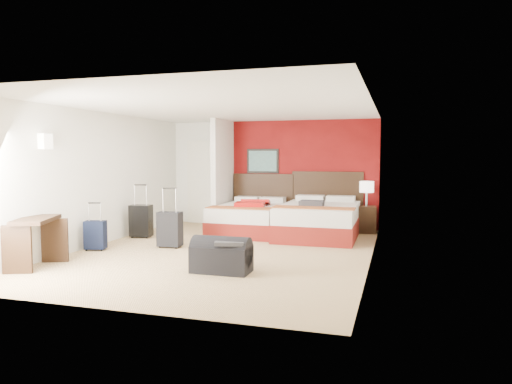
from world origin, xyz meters
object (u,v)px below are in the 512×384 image
at_px(suitcase_charcoal, 170,231).
at_px(desk, 37,243).
at_px(table_lamp, 367,194).
at_px(red_suitcase_open, 253,204).
at_px(bed_left, 250,219).
at_px(bed_right, 319,221).
at_px(nightstand, 366,219).
at_px(duffel_bag, 221,258).
at_px(suitcase_navy, 95,236).
at_px(suitcase_black, 141,222).

relative_size(suitcase_charcoal, desk, 0.69).
bearing_deg(table_lamp, red_suitcase_open, -160.15).
distance_m(bed_left, bed_right, 1.53).
distance_m(red_suitcase_open, suitcase_charcoal, 2.18).
xyz_separation_m(nightstand, duffel_bag, (-1.77, -4.18, -0.08)).
distance_m(nightstand, suitcase_charcoal, 4.31).
bearing_deg(red_suitcase_open, suitcase_navy, -140.23).
height_order(red_suitcase_open, nightstand, red_suitcase_open).
bearing_deg(suitcase_charcoal, desk, -124.01).
height_order(bed_left, desk, desk).
xyz_separation_m(table_lamp, suitcase_black, (-4.38, -1.96, -0.53)).
relative_size(bed_left, nightstand, 3.44).
xyz_separation_m(bed_right, duffel_bag, (-0.87, -3.36, -0.12)).
distance_m(suitcase_navy, desk, 1.38).
bearing_deg(suitcase_navy, suitcase_charcoal, 13.63).
xyz_separation_m(suitcase_black, desk, (-0.13, -2.77, 0.06)).
bearing_deg(table_lamp, suitcase_black, -155.86).
relative_size(suitcase_black, suitcase_charcoal, 1.03).
height_order(red_suitcase_open, table_lamp, table_lamp).
bearing_deg(nightstand, suitcase_navy, -149.64).
height_order(suitcase_navy, desk, desk).
bearing_deg(duffel_bag, suitcase_black, 138.99).
height_order(bed_right, table_lamp, table_lamp).
bearing_deg(duffel_bag, desk, -169.41).
distance_m(nightstand, suitcase_navy, 5.60).
relative_size(suitcase_charcoal, duffel_bag, 0.74).
height_order(nightstand, suitcase_navy, nightstand).
height_order(bed_left, bed_right, bed_right).
distance_m(red_suitcase_open, table_lamp, 2.48).
distance_m(table_lamp, suitcase_navy, 5.63).
distance_m(bed_left, table_lamp, 2.60).
relative_size(bed_left, suitcase_charcoal, 3.20).
bearing_deg(desk, bed_right, 25.73).
height_order(nightstand, duffel_bag, nightstand).
height_order(red_suitcase_open, desk, desk).
relative_size(table_lamp, suitcase_navy, 1.10).
xyz_separation_m(bed_right, nightstand, (0.90, 0.82, -0.04)).
bearing_deg(duffel_bag, nightstand, 66.40).
bearing_deg(table_lamp, suitcase_navy, -143.17).
bearing_deg(suitcase_black, desk, -99.07).
relative_size(nightstand, suitcase_black, 0.90).
bearing_deg(nightstand, suitcase_charcoal, -147.04).
height_order(suitcase_black, suitcase_navy, suitcase_black).
bearing_deg(nightstand, desk, -140.11).
xyz_separation_m(bed_right, suitcase_navy, (-3.58, -2.53, -0.09)).
relative_size(bed_right, suitcase_charcoal, 3.56).
xyz_separation_m(nightstand, table_lamp, (0.00, 0.00, 0.56)).
bearing_deg(suitcase_charcoal, suitcase_black, 140.28).
height_order(nightstand, suitcase_black, suitcase_black).
xyz_separation_m(suitcase_charcoal, suitcase_navy, (-1.15, -0.62, -0.06)).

